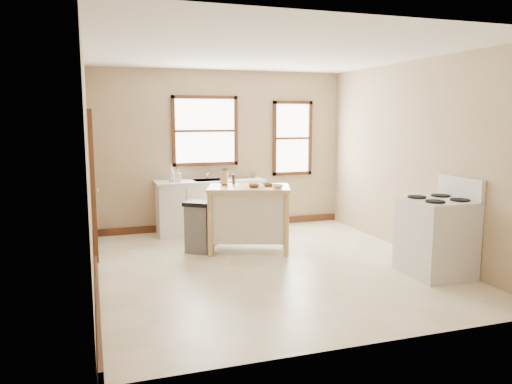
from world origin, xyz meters
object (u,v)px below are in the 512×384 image
Objects in this scene: bowl_b at (268,185)px; gas_stove at (436,227)px; dish_rack at (242,175)px; bowl_c at (278,186)px; knife_block at (224,178)px; soap_bottle_a at (171,174)px; pepper_grinder at (233,179)px; trash_bin at (199,227)px; bowl_a at (254,186)px; soap_bottle_b at (178,176)px; kitchen_island at (249,219)px.

gas_stove is (1.62, -1.76, -0.37)m from bowl_b.
dish_rack is 2.79× the size of bowl_c.
knife_block is 1.29× the size of bowl_c.
soap_bottle_a is 1.24m from dish_rack.
dish_rack is 2.88× the size of pepper_grinder.
trash_bin is (-1.03, -1.23, -0.59)m from dish_rack.
gas_stove is at bearing -44.59° from bowl_c.
bowl_c is (1.27, -1.67, -0.05)m from soap_bottle_a.
dish_rack is at bearing 116.38° from gas_stove.
bowl_b is at bearing 7.83° from bowl_a.
knife_block is 0.68m from bowl_b.
soap_bottle_b is 1.34× the size of bowl_c.
knife_block is at bearing -50.44° from soap_bottle_b.
bowl_c is (0.34, -0.30, 0.51)m from kitchen_island.
soap_bottle_a is 1.33m from pepper_grinder.
soap_bottle_b is 1.20m from pepper_grinder.
gas_stove is at bearing -18.72° from knife_block.
dish_rack is 1.50m from kitchen_island.
bowl_b is 2.42m from gas_stove.
bowl_a is 0.25× the size of trash_bin.
kitchen_island is at bearing -45.07° from soap_bottle_b.
dish_rack is 1.51m from bowl_a.
dish_rack reaches higher than bowl_a.
dish_rack is at bearing 88.99° from bowl_b.
bowl_b is 1.14× the size of bowl_c.
knife_block reaches higher than bowl_b.
soap_bottle_b is 1.64m from bowl_a.
soap_bottle_b reaches higher than bowl_b.
trash_bin is (-1.07, 0.45, -0.62)m from bowl_c.
soap_bottle_a is 1.77m from bowl_a.
knife_block is at bearing -139.33° from dish_rack.
bowl_a is 1.02m from trash_bin.
soap_bottle_a reaches higher than kitchen_island.
knife_block reaches higher than trash_bin.
soap_bottle_a is 1.48× the size of bowl_b.
soap_bottle_a is 2.10m from bowl_c.
pepper_grinder is (0.15, 0.02, -0.02)m from knife_block.
bowl_b is at bearing 132.66° from gas_stove.
soap_bottle_b is at bearing 142.39° from knife_block.
dish_rack is at bearing 96.54° from kitchen_island.
soap_bottle_a is at bearing 143.17° from kitchen_island.
pepper_grinder is 0.89m from trash_bin.
trash_bin is (0.10, -1.14, -0.64)m from soap_bottle_b.
pepper_grinder is at bearing -68.32° from soap_bottle_a.
soap_bottle_b reaches higher than kitchen_island.
bowl_c reaches higher than bowl_b.
knife_block is (-0.61, -1.11, 0.10)m from dish_rack.
kitchen_island is 0.75m from trash_bin.
dish_rack is at bearing 91.34° from bowl_c.
bowl_b reaches higher than kitchen_island.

